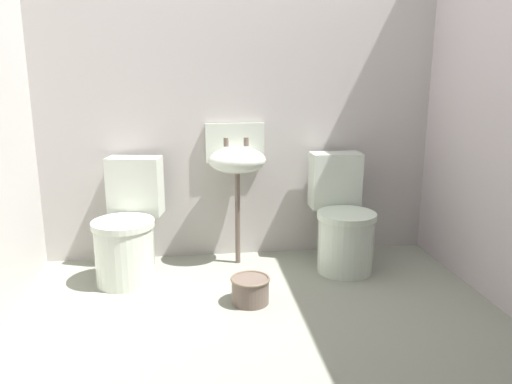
{
  "coord_description": "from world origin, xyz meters",
  "views": [
    {
      "loc": [
        -0.35,
        -2.4,
        1.37
      ],
      "look_at": [
        0.0,
        0.3,
        0.7
      ],
      "focal_mm": 35.48,
      "sensor_mm": 36.0,
      "label": 1
    }
  ],
  "objects_px": {
    "sink": "(237,159)",
    "toilet_right": "(342,223)",
    "bucket": "(250,289)",
    "toilet_left": "(128,231)"
  },
  "relations": [
    {
      "from": "sink",
      "to": "toilet_right",
      "type": "bearing_deg",
      "value": -14.69
    },
    {
      "from": "toilet_left",
      "to": "bucket",
      "type": "bearing_deg",
      "value": 157.94
    },
    {
      "from": "toilet_left",
      "to": "toilet_right",
      "type": "relative_size",
      "value": 1.0
    },
    {
      "from": "bucket",
      "to": "sink",
      "type": "bearing_deg",
      "value": 91.08
    },
    {
      "from": "toilet_right",
      "to": "sink",
      "type": "bearing_deg",
      "value": -15.03
    },
    {
      "from": "toilet_right",
      "to": "sink",
      "type": "xyz_separation_m",
      "value": [
        -0.72,
        0.19,
        0.43
      ]
    },
    {
      "from": "toilet_left",
      "to": "bucket",
      "type": "xyz_separation_m",
      "value": [
        0.76,
        -0.49,
        -0.24
      ]
    },
    {
      "from": "toilet_right",
      "to": "sink",
      "type": "distance_m",
      "value": 0.86
    },
    {
      "from": "toilet_right",
      "to": "bucket",
      "type": "relative_size",
      "value": 3.27
    },
    {
      "from": "toilet_left",
      "to": "sink",
      "type": "bearing_deg",
      "value": -154.84
    }
  ]
}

